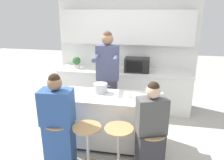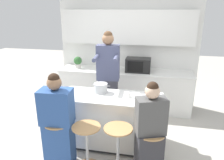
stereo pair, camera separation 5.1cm
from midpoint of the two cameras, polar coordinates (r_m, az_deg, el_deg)
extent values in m
plane|color=#B2ADA3|center=(3.92, -0.57, -16.42)|extent=(16.00, 16.00, 0.00)
cube|color=silver|center=(5.15, 3.49, 8.41)|extent=(3.20, 0.06, 2.70)
cube|color=white|center=(4.98, 3.43, 13.58)|extent=(2.94, 0.16, 0.75)
cube|color=white|center=(5.06, 2.78, -2.55)|extent=(2.94, 0.62, 0.87)
cube|color=silver|center=(4.91, 2.86, 2.36)|extent=(2.97, 0.65, 0.03)
cube|color=black|center=(3.91, -0.57, -16.06)|extent=(1.52, 0.53, 0.06)
cube|color=white|center=(3.68, -0.59, -10.48)|extent=(1.60, 0.61, 0.81)
cube|color=silver|center=(3.50, -0.61, -4.46)|extent=(1.64, 0.65, 0.03)
cylinder|color=#B7BABC|center=(3.44, -13.87, -15.74)|extent=(0.04, 0.04, 0.65)
cylinder|color=tan|center=(3.26, -14.33, -10.81)|extent=(0.40, 0.40, 0.02)
cylinder|color=#B7BABC|center=(3.27, -6.81, -17.25)|extent=(0.04, 0.04, 0.65)
cylinder|color=tan|center=(3.09, -7.05, -12.15)|extent=(0.40, 0.40, 0.02)
cylinder|color=#B7BABC|center=(3.22, 1.28, -17.70)|extent=(0.04, 0.04, 0.65)
cylinder|color=tan|center=(3.04, 1.33, -12.55)|extent=(0.40, 0.40, 0.02)
cylinder|color=#B7BABC|center=(3.19, 9.46, -18.44)|extent=(0.04, 0.04, 0.65)
cylinder|color=tan|center=(3.00, 9.80, -13.27)|extent=(0.40, 0.40, 0.02)
cube|color=#383842|center=(4.25, -1.43, -6.04)|extent=(0.37, 0.25, 0.97)
cube|color=#474C6B|center=(3.98, -1.52, 4.58)|extent=(0.43, 0.25, 0.64)
cylinder|color=#474C6B|center=(3.70, -4.72, 5.70)|extent=(0.10, 0.36, 0.07)
cylinder|color=#474C6B|center=(3.65, 0.55, 5.60)|extent=(0.10, 0.36, 0.07)
sphere|color=#936B4C|center=(3.90, -1.57, 10.67)|extent=(0.23, 0.23, 0.21)
sphere|color=#513823|center=(3.89, -1.58, 11.51)|extent=(0.18, 0.18, 0.16)
cube|color=#2D5193|center=(3.42, -13.89, -15.88)|extent=(0.43, 0.29, 0.69)
cube|color=#2D5193|center=(3.13, -14.72, -6.84)|extent=(0.47, 0.32, 0.50)
sphere|color=#936B4C|center=(3.00, -15.25, -0.81)|extent=(0.21, 0.21, 0.20)
sphere|color=black|center=(2.99, -15.33, 0.18)|extent=(0.17, 0.17, 0.16)
cube|color=#333338|center=(3.17, 9.23, -18.60)|extent=(0.41, 0.36, 0.69)
cube|color=#4C4C4C|center=(2.86, 9.83, -9.16)|extent=(0.43, 0.33, 0.48)
sphere|color=#DBB293|center=(2.72, 10.21, -2.90)|extent=(0.24, 0.24, 0.19)
sphere|color=black|center=(2.70, 10.27, -1.89)|extent=(0.19, 0.19, 0.15)
cylinder|color=#B7BABC|center=(3.62, -3.39, -2.14)|extent=(0.22, 0.22, 0.15)
cylinder|color=#B7BABC|center=(3.60, -3.42, -0.99)|extent=(0.23, 0.23, 0.01)
cylinder|color=#B7BABC|center=(3.64, -5.45, -1.31)|extent=(0.05, 0.01, 0.01)
cylinder|color=#B7BABC|center=(3.58, -1.33, -1.58)|extent=(0.05, 0.01, 0.01)
cylinder|color=#B7BABC|center=(3.31, 7.45, -4.93)|extent=(0.23, 0.23, 0.08)
cylinder|color=white|center=(3.44, 3.98, -3.89)|extent=(0.07, 0.07, 0.08)
torus|color=white|center=(3.44, 4.79, -3.89)|extent=(0.04, 0.01, 0.04)
ellipsoid|color=yellow|center=(3.38, 11.26, -4.97)|extent=(0.12, 0.05, 0.05)
ellipsoid|color=yellow|center=(3.41, 10.74, -4.71)|extent=(0.09, 0.11, 0.05)
ellipsoid|color=yellow|center=(3.41, 11.77, -4.77)|extent=(0.10, 0.11, 0.05)
cube|color=black|center=(4.80, 6.29, 3.95)|extent=(0.53, 0.33, 0.30)
cube|color=black|center=(4.64, 5.52, 3.47)|extent=(0.33, 0.01, 0.23)
cube|color=black|center=(4.63, 8.49, 3.31)|extent=(0.10, 0.01, 0.24)
cylinder|color=beige|center=(5.16, -9.44, 3.62)|extent=(0.14, 0.14, 0.09)
sphere|color=#336633|center=(5.13, -9.51, 4.98)|extent=(0.19, 0.19, 0.19)
camera|label=1|loc=(0.03, -90.42, -0.14)|focal=35.00mm
camera|label=2|loc=(0.03, 89.58, 0.14)|focal=35.00mm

